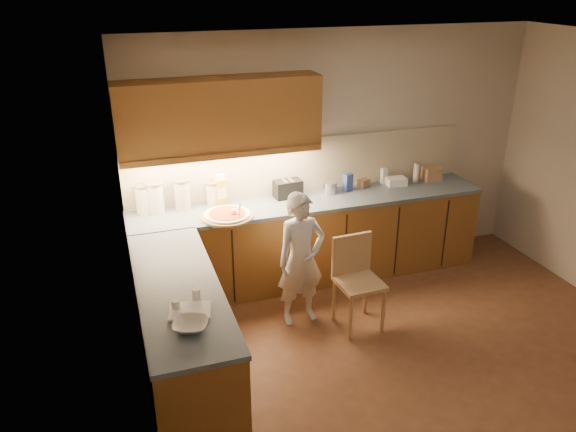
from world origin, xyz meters
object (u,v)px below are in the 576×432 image
object	(u,v)px
child	(301,259)
wooden_chair	(356,275)
pizza_on_board	(227,215)
toaster	(288,189)
oil_jug	(221,191)

from	to	relation	value
child	wooden_chair	world-z (taller)	child
pizza_on_board	toaster	bearing A→B (deg)	23.97
pizza_on_board	toaster	world-z (taller)	pizza_on_board
child	wooden_chair	size ratio (longest dim) A/B	1.47
wooden_chair	toaster	xyz separation A→B (m)	(-0.30, 1.10, 0.50)
pizza_on_board	wooden_chair	distance (m)	1.36
wooden_chair	oil_jug	xyz separation A→B (m)	(-1.01, 1.10, 0.56)
child	toaster	world-z (taller)	child
pizza_on_board	child	bearing A→B (deg)	-45.34
wooden_chair	toaster	distance (m)	1.25
oil_jug	wooden_chair	bearing A→B (deg)	-47.34
child	oil_jug	distance (m)	1.12
child	wooden_chair	bearing A→B (deg)	-31.12
toaster	oil_jug	bearing A→B (deg)	175.54
pizza_on_board	oil_jug	world-z (taller)	oil_jug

